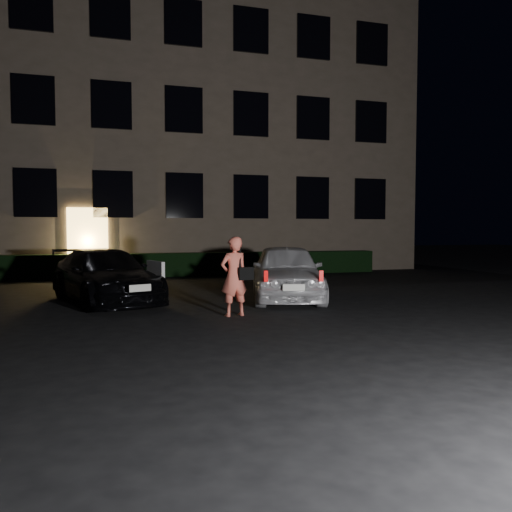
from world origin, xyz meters
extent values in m
plane|color=black|center=(0.00, 0.00, 0.00)|extent=(80.00, 80.00, 0.00)
cube|color=brown|center=(0.00, 15.00, 6.00)|extent=(20.00, 8.00, 12.00)
cube|color=#F0BA5B|center=(-3.50, 10.94, 1.25)|extent=(1.40, 0.10, 2.50)
cube|color=black|center=(-5.20, 10.94, 3.00)|extent=(1.40, 0.10, 1.70)
cube|color=black|center=(-2.60, 10.94, 3.00)|extent=(1.40, 0.10, 1.70)
cube|color=black|center=(0.00, 10.94, 3.00)|extent=(1.40, 0.10, 1.70)
cube|color=black|center=(2.60, 10.94, 3.00)|extent=(1.40, 0.10, 1.70)
cube|color=black|center=(5.20, 10.94, 3.00)|extent=(1.40, 0.10, 1.70)
cube|color=black|center=(7.80, 10.94, 3.00)|extent=(1.40, 0.10, 1.70)
cube|color=black|center=(-5.20, 10.94, 6.20)|extent=(1.40, 0.10, 1.70)
cube|color=black|center=(-2.60, 10.94, 6.20)|extent=(1.40, 0.10, 1.70)
cube|color=black|center=(0.00, 10.94, 6.20)|extent=(1.40, 0.10, 1.70)
cube|color=black|center=(2.60, 10.94, 6.20)|extent=(1.40, 0.10, 1.70)
cube|color=black|center=(5.20, 10.94, 6.20)|extent=(1.40, 0.10, 1.70)
cube|color=black|center=(7.80, 10.94, 6.20)|extent=(1.40, 0.10, 1.70)
cube|color=black|center=(-5.20, 10.94, 9.40)|extent=(1.40, 0.10, 1.70)
cube|color=black|center=(-2.60, 10.94, 9.40)|extent=(1.40, 0.10, 1.70)
cube|color=black|center=(0.00, 10.94, 9.40)|extent=(1.40, 0.10, 1.70)
cube|color=black|center=(2.60, 10.94, 9.40)|extent=(1.40, 0.10, 1.70)
cube|color=black|center=(5.20, 10.94, 9.40)|extent=(1.40, 0.10, 1.70)
cube|color=black|center=(7.80, 10.94, 9.40)|extent=(1.40, 0.10, 1.70)
cube|color=black|center=(0.00, 10.50, 0.42)|extent=(15.00, 0.70, 0.85)
imported|color=black|center=(-2.80, 4.28, 0.62)|extent=(3.00, 4.61, 1.24)
cube|color=white|center=(-1.66, 3.83, 0.77)|extent=(0.36, 0.87, 0.41)
cube|color=silver|center=(-2.10, 2.17, 0.54)|extent=(0.44, 0.18, 0.14)
imported|color=silver|center=(1.46, 3.51, 0.69)|extent=(2.59, 4.31, 1.37)
cube|color=red|center=(0.42, 1.80, 0.75)|extent=(0.09, 0.07, 0.23)
cube|color=red|center=(1.53, 1.51, 0.75)|extent=(0.09, 0.07, 0.23)
cube|color=silver|center=(0.96, 1.60, 0.52)|extent=(0.45, 0.16, 0.13)
imported|color=#ED6A55|center=(-0.32, 1.54, 0.79)|extent=(0.64, 0.50, 1.57)
cube|color=black|center=(-0.10, 1.48, 0.84)|extent=(0.34, 0.21, 0.25)
cube|color=black|center=(-0.22, 1.49, 1.20)|extent=(0.05, 0.06, 0.49)
camera|label=1|loc=(-2.57, -7.99, 1.70)|focal=35.00mm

